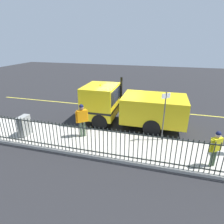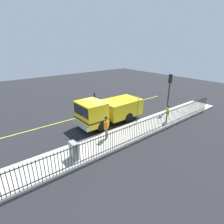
{
  "view_description": "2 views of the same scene",
  "coord_description": "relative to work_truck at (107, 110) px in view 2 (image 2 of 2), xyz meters",
  "views": [
    {
      "loc": [
        10.99,
        2.45,
        5.02
      ],
      "look_at": [
        2.51,
        0.1,
        1.62
      ],
      "focal_mm": 30.3,
      "sensor_mm": 36.0,
      "label": 1
    },
    {
      "loc": [
        12.26,
        -8.55,
        6.83
      ],
      "look_at": [
        1.35,
        0.17,
        1.49
      ],
      "focal_mm": 28.67,
      "sensor_mm": 36.0,
      "label": 2
    }
  ],
  "objects": [
    {
      "name": "traffic_light_near",
      "position": [
        1.7,
        6.69,
        1.57
      ],
      "size": [
        0.32,
        0.25,
        3.88
      ],
      "rotation": [
        0.0,
        0.0,
        3.27
      ],
      "color": "black",
      "rests_on": "sidewalk_slab"
    },
    {
      "name": "work_truck",
      "position": [
        0.0,
        0.0,
        0.0
      ],
      "size": [
        2.5,
        6.25,
        2.76
      ],
      "rotation": [
        0.0,
        0.0,
        3.15
      ],
      "color": "yellow",
      "rests_on": "ground"
    },
    {
      "name": "street_sign",
      "position": [
        1.65,
        2.25,
        0.39
      ],
      "size": [
        0.35,
        0.39,
        2.56
      ],
      "color": "#4C4C4C",
      "rests_on": "sidewalk_slab"
    },
    {
      "name": "pedestrian_distant",
      "position": [
        3.36,
        4.3,
        -0.22
      ],
      "size": [
        0.44,
        0.49,
        1.59
      ],
      "rotation": [
        0.0,
        0.0,
        2.24
      ],
      "color": "yellow",
      "rests_on": "sidewalk_slab"
    },
    {
      "name": "traffic_cone",
      "position": [
        -1.77,
        -0.02,
        -1.04
      ],
      "size": [
        0.41,
        0.41,
        0.59
      ],
      "primitive_type": "cone",
      "color": "orange",
      "rests_on": "ground"
    },
    {
      "name": "utility_cabinet",
      "position": [
        3.11,
        -4.88,
        -0.64
      ],
      "size": [
        0.68,
        0.36,
        1.11
      ],
      "primitive_type": "cube",
      "color": "gray",
      "rests_on": "sidewalk_slab"
    },
    {
      "name": "ground_plane",
      "position": [
        -0.32,
        -0.37,
        -1.33
      ],
      "size": [
        56.22,
        56.22,
        0.0
      ],
      "primitive_type": "plane",
      "color": "#232326",
      "rests_on": "ground"
    },
    {
      "name": "lane_marking",
      "position": [
        -2.91,
        -0.37,
        -1.33
      ],
      "size": [
        0.12,
        23.0,
        0.01
      ],
      "primitive_type": "cube",
      "color": "yellow",
      "rests_on": "ground"
    },
    {
      "name": "iron_fence",
      "position": [
        3.88,
        -0.37,
        -0.49
      ],
      "size": [
        0.04,
        21.76,
        1.4
      ],
      "color": "#2D332D",
      "rests_on": "sidewalk_slab"
    },
    {
      "name": "worker_standing",
      "position": [
        2.4,
        -1.83,
        -0.08
      ],
      "size": [
        0.5,
        0.54,
        1.81
      ],
      "rotation": [
        0.0,
        0.0,
        2.25
      ],
      "color": "orange",
      "rests_on": "sidewalk_slab"
    },
    {
      "name": "sidewalk_slab",
      "position": [
        2.71,
        -0.37,
        -1.26
      ],
      "size": [
        2.61,
        25.55,
        0.14
      ],
      "primitive_type": "cube",
      "color": "#B7B2A8",
      "rests_on": "ground"
    }
  ]
}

